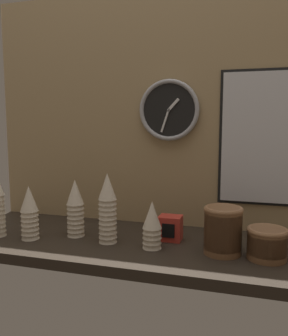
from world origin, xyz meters
The scene contains 11 objects.
ground_plane centered at (0.00, 0.00, -2.00)cm, with size 160.00×56.00×4.00cm, color black.
wall_tiled_back centered at (0.00, 26.50, 52.50)cm, with size 160.00×3.00×105.00cm.
cup_stack_center_left centered at (-27.58, -2.12, 11.86)cm, with size 7.20×7.20×23.71cm.
cup_stack_left centered at (-43.56, -10.83, 10.91)cm, with size 7.20×7.20×21.81cm.
cup_stack_center_right centered at (6.63, -7.11, 9.00)cm, with size 7.20×7.20×18.01cm.
cup_stack_center centered at (-11.75, -5.73, 13.76)cm, with size 7.20×7.20×27.52cm.
bowl_stack_right centered at (32.44, -5.33, 8.92)cm, with size 13.96×13.96×17.16cm.
bowl_stack_far_right centered at (47.47, -6.24, 5.84)cm, with size 13.96×13.96×10.98cm.
wall_clock centered at (5.89, 23.46, 52.28)cm, with size 26.96×2.70×26.96cm.
menu_board centered at (48.39, 24.35, 40.45)cm, with size 41.13×1.32×56.64cm.
napkin_dispenser centered at (11.22, 3.94, 4.90)cm, with size 9.05×7.84×9.81cm.
Camera 1 is at (40.49, -131.37, 46.92)cm, focal length 38.00 mm.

